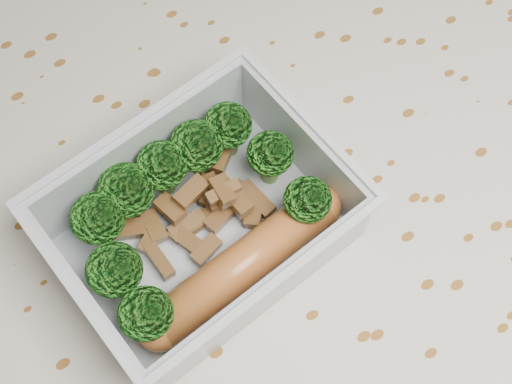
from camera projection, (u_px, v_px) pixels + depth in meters
ground_plane at (253, 380)px, 1.19m from camera, size 4.00×4.00×0.00m
dining_table at (249, 243)px, 0.58m from camera, size 1.40×0.90×0.75m
tablecloth at (249, 220)px, 0.54m from camera, size 1.46×0.96×0.19m
lunch_container at (202, 226)px, 0.47m from camera, size 0.20×0.16×0.06m
broccoli_florets at (176, 198)px, 0.46m from camera, size 0.16×0.12×0.05m
meat_pile at (201, 211)px, 0.48m from camera, size 0.12×0.07×0.03m
sausage at (242, 265)px, 0.46m from camera, size 0.16×0.05×0.03m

